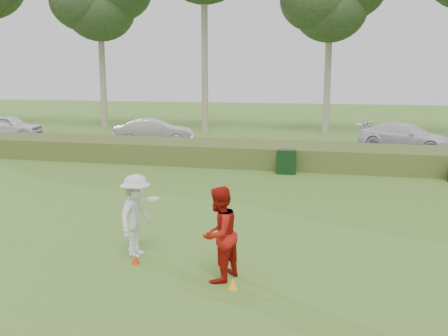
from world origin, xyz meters
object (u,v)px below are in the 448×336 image
(cone_yellow, at_px, (233,284))
(utility_cabinet, at_px, (286,162))
(car_mid, at_px, (154,132))
(cone_orange, at_px, (136,259))
(player_white, at_px, (136,216))
(player_red, at_px, (219,234))
(car_right, at_px, (406,137))
(car_left, at_px, (8,126))

(cone_yellow, bearing_deg, utility_cabinet, 91.82)
(utility_cabinet, distance_m, car_mid, 10.19)
(cone_orange, relative_size, cone_yellow, 0.97)
(player_white, xyz_separation_m, cone_yellow, (2.44, -1.21, -0.81))
(player_red, xyz_separation_m, car_right, (5.31, 18.31, -0.17))
(player_red, bearing_deg, utility_cabinet, -160.64)
(player_red, relative_size, cone_yellow, 8.74)
(player_white, xyz_separation_m, cone_orange, (0.16, -0.46, -0.81))
(player_red, distance_m, car_right, 19.07)
(car_left, bearing_deg, cone_yellow, -145.38)
(player_red, distance_m, car_left, 25.84)
(player_white, distance_m, cone_yellow, 2.84)
(cone_orange, height_order, car_right, car_right)
(player_red, distance_m, cone_orange, 2.13)
(player_white, xyz_separation_m, car_left, (-16.25, 17.36, -0.16))
(cone_yellow, height_order, car_left, car_left)
(cone_orange, bearing_deg, car_left, 132.63)
(cone_orange, height_order, utility_cabinet, utility_cabinet)
(car_left, height_order, car_right, car_right)
(player_white, distance_m, car_left, 23.78)
(player_red, xyz_separation_m, car_left, (-18.33, 18.22, -0.18))
(player_red, distance_m, car_mid, 18.87)
(player_red, xyz_separation_m, cone_orange, (-1.92, 0.39, -0.83))
(player_red, relative_size, car_mid, 0.42)
(player_white, bearing_deg, utility_cabinet, -9.07)
(cone_orange, xyz_separation_m, car_left, (-16.41, 17.82, 0.65))
(cone_yellow, xyz_separation_m, utility_cabinet, (-0.36, 11.23, 0.38))
(cone_yellow, distance_m, utility_cabinet, 11.24)
(cone_orange, distance_m, car_mid, 17.77)
(cone_orange, distance_m, utility_cabinet, 10.66)
(player_white, xyz_separation_m, player_red, (2.08, -0.85, 0.02))
(car_left, relative_size, car_right, 0.84)
(cone_orange, xyz_separation_m, car_mid, (-6.17, 16.65, 0.68))
(player_red, distance_m, cone_yellow, 0.97)
(cone_yellow, height_order, car_mid, car_mid)
(utility_cabinet, height_order, car_right, car_right)
(cone_orange, relative_size, car_mid, 0.05)
(cone_orange, xyz_separation_m, car_right, (7.23, 17.92, 0.66))
(car_mid, distance_m, car_right, 13.46)
(cone_orange, xyz_separation_m, utility_cabinet, (1.93, 10.48, 0.38))
(player_white, relative_size, car_left, 0.45)
(car_left, bearing_deg, cone_orange, -147.92)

